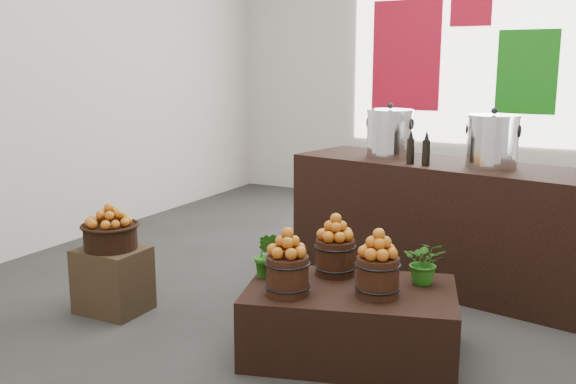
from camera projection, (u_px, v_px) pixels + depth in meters
The scene contains 22 objects.
ground at pixel (344, 282), 5.40m from camera, with size 7.00×7.00×0.00m, color #363634.
back_wall at pixel (454, 47), 8.05m from camera, with size 6.00×0.04×4.00m, color beige.
back_opening at pixel (478, 47), 7.90m from camera, with size 3.20×0.02×2.40m, color white.
deco_red_left at pixel (406, 56), 8.31m from camera, with size 0.90×0.04×1.40m, color #B40D26.
deco_green_right at pixel (527, 72), 7.68m from camera, with size 0.70×0.04×1.00m, color #147211.
deco_red_upper at pixel (471, 5), 7.84m from camera, with size 0.50×0.04×0.50m, color #B40D26.
crate at pixel (113, 280), 4.72m from camera, with size 0.48×0.39×0.48m, color #4B3B23.
wicker_basket at pixel (111, 237), 4.66m from camera, with size 0.38×0.38×0.17m, color black.
apples_in_basket at pixel (109, 215), 4.62m from camera, with size 0.30×0.30×0.16m, color #99040C, non-canonical shape.
display_table at pixel (350, 322), 4.00m from camera, with size 1.28×0.79×0.44m, color black.
apple_bucket_front_left at pixel (287, 275), 3.84m from camera, with size 0.26×0.26×0.24m, color #3A1C10.
apples_in_bucket_front_left at pixel (287, 242), 3.80m from camera, with size 0.19×0.19×0.17m, color #99040C, non-canonical shape.
apple_bucket_front_right at pixel (378, 277), 3.81m from camera, with size 0.26×0.26×0.24m, color #3A1C10.
apples_in_bucket_front_right at pixel (379, 243), 3.77m from camera, with size 0.19×0.19×0.17m, color #99040C, non-canonical shape.
apple_bucket_rear at pixel (335, 257), 4.19m from camera, with size 0.26×0.26×0.24m, color #3A1C10.
apples_in_bucket_rear at pixel (336, 227), 4.15m from camera, with size 0.19×0.19×0.17m, color #99040C, non-canonical shape.
herb_garnish_right at pixel (425, 262), 4.01m from camera, with size 0.26×0.22×0.29m, color #226615.
herb_garnish_left at pixel (267, 255), 4.13m from camera, with size 0.17×0.13×0.30m, color #226615.
counter at pixel (441, 223), 5.30m from camera, with size 2.48×0.79×1.02m, color black.
stock_pot_left at pixel (389, 134), 5.48m from camera, with size 0.38×0.38×0.38m, color silver.
stock_pot_center at pixel (492, 143), 4.92m from camera, with size 0.38×0.38×0.38m, color silver.
oil_cruets at pixel (430, 148), 4.98m from camera, with size 0.18×0.07×0.28m, color black, non-canonical shape.
Camera 1 is at (1.94, -4.79, 1.81)m, focal length 40.00 mm.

